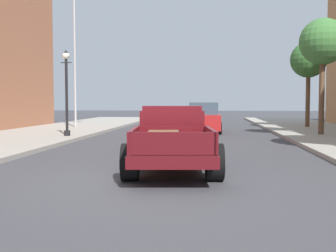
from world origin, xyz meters
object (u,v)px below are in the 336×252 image
street_lamp_far (66,86)px  street_tree_second (323,43)px  hotrod_truck_maroon (172,139)px  car_background_red (203,119)px  street_tree_third (309,60)px  flagpole (78,34)px

street_lamp_far → street_tree_second: size_ratio=0.71×
hotrod_truck_maroon → car_background_red: size_ratio=1.16×
hotrod_truck_maroon → street_tree_second: 12.08m
hotrod_truck_maroon → street_tree_third: street_tree_third is taller
street_tree_second → street_tree_third: size_ratio=1.04×
hotrod_truck_maroon → flagpole: 16.25m
street_tree_third → street_tree_second: bearing=-97.2°
hotrod_truck_maroon → street_tree_second: street_tree_second is taller
street_lamp_far → flagpole: bearing=103.4°
hotrod_truck_maroon → street_tree_second: bearing=57.5°
street_lamp_far → flagpole: (-1.47, 6.20, 3.39)m
car_background_red → street_tree_third: bearing=27.9°
hotrod_truck_maroon → car_background_red: (0.58, 12.28, 0.01)m
street_tree_second → hotrod_truck_maroon: bearing=-122.5°
flagpole → street_tree_third: 14.09m
flagpole → hotrod_truck_maroon: bearing=-63.3°
car_background_red → street_tree_third: street_tree_third is taller
car_background_red → street_lamp_far: street_lamp_far is taller
car_background_red → street_lamp_far: size_ratio=1.13×
street_lamp_far → street_tree_third: 14.89m
street_tree_third → car_background_red: bearing=-152.1°
hotrod_truck_maroon → flagpole: flagpole is taller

